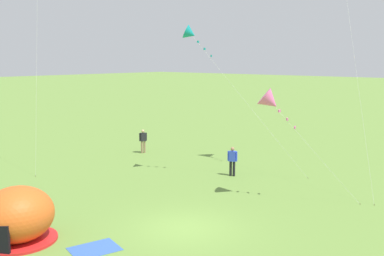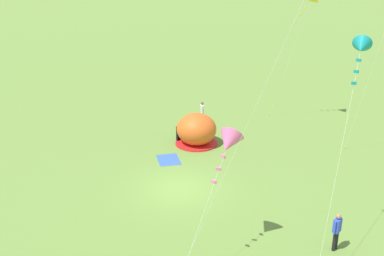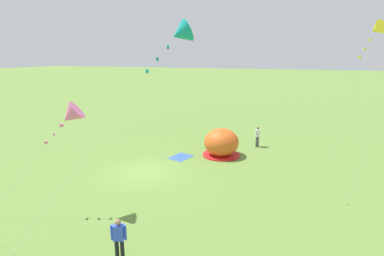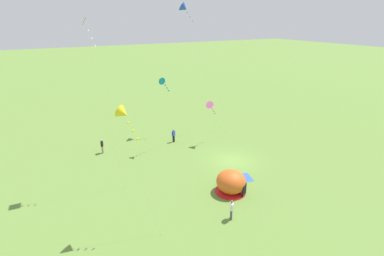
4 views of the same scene
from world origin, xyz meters
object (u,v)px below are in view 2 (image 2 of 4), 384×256
at_px(popup_tent, 196,130).
at_px(kite_pink, 229,142).
at_px(person_near_tent, 337,230).
at_px(kite_teal, 361,48).
at_px(person_far_back, 202,112).

relative_size(popup_tent, kite_pink, 0.52).
bearing_deg(popup_tent, kite_pink, -22.87).
relative_size(person_near_tent, kite_pink, 0.32).
height_order(popup_tent, kite_pink, kite_pink).
bearing_deg(person_near_tent, kite_teal, 130.49).
bearing_deg(popup_tent, kite_teal, 6.62).
bearing_deg(person_near_tent, kite_pink, -122.29).
height_order(person_far_back, kite_teal, kite_teal).
distance_m(person_near_tent, person_far_back, 16.37).
height_order(popup_tent, kite_teal, kite_teal).
xyz_separation_m(kite_pink, kite_teal, (0.88, 5.74, 3.36)).
relative_size(popup_tent, kite_teal, 0.32).
bearing_deg(person_far_back, person_near_tent, -9.85).
height_order(person_far_back, kite_pink, kite_pink).
bearing_deg(kite_teal, popup_tent, -173.38).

